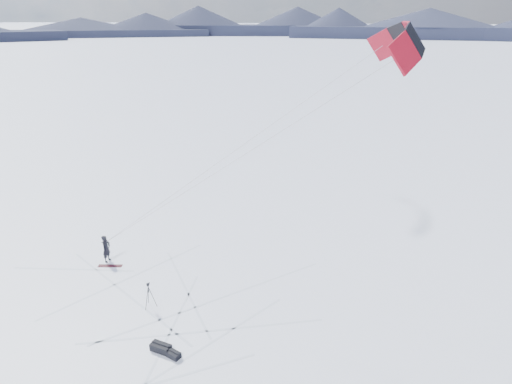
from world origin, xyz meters
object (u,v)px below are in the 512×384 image
(gear_bag_a, at_px, (161,347))
(gear_bag_b, at_px, (173,354))
(tripod, at_px, (149,292))
(snowboard, at_px, (110,266))
(snowkiter, at_px, (108,261))

(gear_bag_a, height_order, gear_bag_b, gear_bag_a)
(gear_bag_a, bearing_deg, tripod, 134.41)
(snowboard, relative_size, gear_bag_a, 1.48)
(snowkiter, height_order, gear_bag_a, snowkiter)
(snowboard, bearing_deg, tripod, -48.62)
(snowkiter, height_order, snowboard, snowkiter)
(snowkiter, distance_m, gear_bag_a, 8.98)
(snowboard, distance_m, gear_bag_a, 8.31)
(tripod, bearing_deg, snowkiter, 128.97)
(gear_bag_b, bearing_deg, gear_bag_a, -177.68)
(snowkiter, relative_size, snowboard, 1.21)
(gear_bag_a, relative_size, gear_bag_b, 1.20)
(snowkiter, height_order, tripod, tripod)
(snowkiter, bearing_deg, tripod, -125.99)
(snowkiter, distance_m, gear_bag_b, 9.60)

